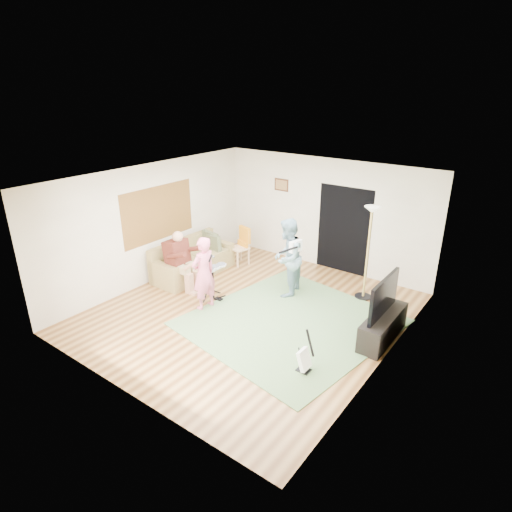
{
  "coord_description": "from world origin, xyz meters",
  "views": [
    {
      "loc": [
        4.6,
        -6.0,
        4.31
      ],
      "look_at": [
        -0.06,
        0.3,
        1.12
      ],
      "focal_mm": 30.0,
      "sensor_mm": 36.0,
      "label": 1
    }
  ],
  "objects_px": {
    "drum_kit": "(213,285)",
    "guitar_spare": "(305,360)",
    "television": "(384,296)",
    "singer": "(204,274)",
    "tv_cabinet": "(383,327)",
    "torchiere_lamp": "(369,237)",
    "dining_chair": "(240,251)",
    "sofa": "(191,263)",
    "guitarist": "(287,258)"
  },
  "relations": [
    {
      "from": "sofa",
      "to": "drum_kit",
      "type": "bearing_deg",
      "value": -26.7
    },
    {
      "from": "dining_chair",
      "to": "tv_cabinet",
      "type": "xyz_separation_m",
      "value": [
        4.22,
        -1.21,
        -0.09
      ]
    },
    {
      "from": "sofa",
      "to": "tv_cabinet",
      "type": "height_order",
      "value": "sofa"
    },
    {
      "from": "singer",
      "to": "television",
      "type": "distance_m",
      "value": 3.47
    },
    {
      "from": "sofa",
      "to": "guitar_spare",
      "type": "relative_size",
      "value": 2.61
    },
    {
      "from": "torchiere_lamp",
      "to": "sofa",
      "type": "bearing_deg",
      "value": -161.3
    },
    {
      "from": "guitarist",
      "to": "torchiere_lamp",
      "type": "distance_m",
      "value": 1.74
    },
    {
      "from": "drum_kit",
      "to": "guitar_spare",
      "type": "relative_size",
      "value": 0.93
    },
    {
      "from": "drum_kit",
      "to": "guitar_spare",
      "type": "distance_m",
      "value": 3.03
    },
    {
      "from": "drum_kit",
      "to": "guitar_spare",
      "type": "height_order",
      "value": "guitar_spare"
    },
    {
      "from": "drum_kit",
      "to": "singer",
      "type": "relative_size",
      "value": 0.48
    },
    {
      "from": "drum_kit",
      "to": "guitar_spare",
      "type": "bearing_deg",
      "value": -19.66
    },
    {
      "from": "tv_cabinet",
      "to": "guitar_spare",
      "type": "bearing_deg",
      "value": -111.42
    },
    {
      "from": "television",
      "to": "guitarist",
      "type": "bearing_deg",
      "value": 168.21
    },
    {
      "from": "dining_chair",
      "to": "torchiere_lamp",
      "type": "bearing_deg",
      "value": 17.46
    },
    {
      "from": "singer",
      "to": "dining_chair",
      "type": "relative_size",
      "value": 1.6
    },
    {
      "from": "guitarist",
      "to": "singer",
      "type": "bearing_deg",
      "value": -47.39
    },
    {
      "from": "sofa",
      "to": "torchiere_lamp",
      "type": "distance_m",
      "value": 4.23
    },
    {
      "from": "drum_kit",
      "to": "torchiere_lamp",
      "type": "height_order",
      "value": "torchiere_lamp"
    },
    {
      "from": "guitarist",
      "to": "television",
      "type": "xyz_separation_m",
      "value": [
        2.31,
        -0.48,
        -0.0
      ]
    },
    {
      "from": "sofa",
      "to": "guitarist",
      "type": "bearing_deg",
      "value": 10.67
    },
    {
      "from": "torchiere_lamp",
      "to": "dining_chair",
      "type": "xyz_separation_m",
      "value": [
        -3.29,
        -0.12,
        -1.05
      ]
    },
    {
      "from": "sofa",
      "to": "television",
      "type": "relative_size",
      "value": 1.76
    },
    {
      "from": "guitar_spare",
      "to": "television",
      "type": "xyz_separation_m",
      "value": [
        0.6,
        1.65,
        0.62
      ]
    },
    {
      "from": "tv_cabinet",
      "to": "television",
      "type": "height_order",
      "value": "television"
    },
    {
      "from": "drum_kit",
      "to": "tv_cabinet",
      "type": "relative_size",
      "value": 0.53
    },
    {
      "from": "guitarist",
      "to": "dining_chair",
      "type": "bearing_deg",
      "value": -125.12
    },
    {
      "from": "singer",
      "to": "tv_cabinet",
      "type": "height_order",
      "value": "singer"
    },
    {
      "from": "drum_kit",
      "to": "singer",
      "type": "distance_m",
      "value": 0.62
    },
    {
      "from": "tv_cabinet",
      "to": "television",
      "type": "distance_m",
      "value": 0.6
    },
    {
      "from": "drum_kit",
      "to": "torchiere_lamp",
      "type": "bearing_deg",
      "value": 37.29
    },
    {
      "from": "guitarist",
      "to": "tv_cabinet",
      "type": "xyz_separation_m",
      "value": [
        2.36,
        -0.48,
        -0.6
      ]
    },
    {
      "from": "sofa",
      "to": "torchiere_lamp",
      "type": "height_order",
      "value": "torchiere_lamp"
    },
    {
      "from": "sofa",
      "to": "drum_kit",
      "type": "xyz_separation_m",
      "value": [
        1.29,
        -0.65,
        0.04
      ]
    },
    {
      "from": "sofa",
      "to": "torchiere_lamp",
      "type": "relative_size",
      "value": 1.02
    },
    {
      "from": "singer",
      "to": "guitar_spare",
      "type": "height_order",
      "value": "singer"
    },
    {
      "from": "dining_chair",
      "to": "drum_kit",
      "type": "bearing_deg",
      "value": -53.14
    },
    {
      "from": "drum_kit",
      "to": "television",
      "type": "distance_m",
      "value": 3.55
    },
    {
      "from": "torchiere_lamp",
      "to": "drum_kit",
      "type": "bearing_deg",
      "value": -142.71
    },
    {
      "from": "drum_kit",
      "to": "television",
      "type": "height_order",
      "value": "television"
    },
    {
      "from": "singer",
      "to": "torchiere_lamp",
      "type": "relative_size",
      "value": 0.76
    },
    {
      "from": "guitarist",
      "to": "sofa",
      "type": "bearing_deg",
      "value": -93.16
    },
    {
      "from": "sofa",
      "to": "torchiere_lamp",
      "type": "bearing_deg",
      "value": 18.7
    },
    {
      "from": "sofa",
      "to": "guitarist",
      "type": "relative_size",
      "value": 1.21
    },
    {
      "from": "guitar_spare",
      "to": "dining_chair",
      "type": "relative_size",
      "value": 0.83
    },
    {
      "from": "singer",
      "to": "tv_cabinet",
      "type": "xyz_separation_m",
      "value": [
        3.36,
        1.03,
        -0.52
      ]
    },
    {
      "from": "sofa",
      "to": "guitar_spare",
      "type": "distance_m",
      "value": 4.47
    },
    {
      "from": "dining_chair",
      "to": "television",
      "type": "distance_m",
      "value": 4.37
    },
    {
      "from": "sofa",
      "to": "guitar_spare",
      "type": "xyz_separation_m",
      "value": [
        4.15,
        -1.67,
        -0.05
      ]
    },
    {
      "from": "dining_chair",
      "to": "tv_cabinet",
      "type": "height_order",
      "value": "dining_chair"
    }
  ]
}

